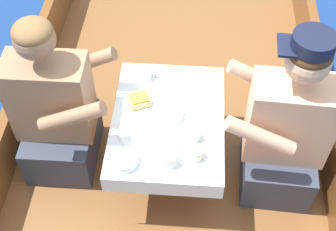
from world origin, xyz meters
TOP-DOWN VIEW (x-y plane):
  - ground_plane at (0.00, 0.00)m, footprint 60.00×60.00m
  - boat_deck at (0.00, 0.00)m, footprint 1.83×2.99m
  - gunwale_port at (-0.89, 0.00)m, footprint 0.06×2.99m
  - gunwale_starboard at (0.89, 0.00)m, footprint 0.06×2.99m
  - cockpit_table at (0.00, -0.13)m, footprint 0.56×0.77m
  - person_port at (-0.58, -0.11)m, footprint 0.53×0.44m
  - person_starboard at (0.58, -0.17)m, footprint 0.54×0.46m
  - plate_sandwich at (-0.15, -0.05)m, footprint 0.17×0.17m
  - plate_bread at (0.14, 0.04)m, footprint 0.20×0.20m
  - sandwich at (-0.15, -0.05)m, footprint 0.14×0.13m
  - bowl_port_near at (-0.18, -0.41)m, footprint 0.13×0.13m
  - bowl_starboard_near at (0.02, -0.12)m, footprint 0.12×0.12m
  - coffee_cup_port at (-0.14, 0.15)m, footprint 0.10×0.07m
  - coffee_cup_starboard at (0.03, -0.40)m, footprint 0.10×0.07m
  - coffee_cup_center at (0.13, -0.25)m, footprint 0.10×0.07m
  - tin_can at (0.15, -0.36)m, footprint 0.07×0.07m
  - utensil_fork_port at (-0.10, -0.14)m, footprint 0.04×0.17m
  - utensil_spoon_center at (-0.04, 0.14)m, footprint 0.15×0.10m
  - utensil_knife_starboard at (-0.22, -0.29)m, footprint 0.11×0.15m

SIDE VIEW (x-z plane):
  - ground_plane at x=0.00m, z-range 0.00..0.00m
  - boat_deck at x=0.00m, z-range 0.00..0.24m
  - gunwale_port at x=-0.89m, z-range 0.24..0.54m
  - gunwale_starboard at x=0.89m, z-range 0.24..0.54m
  - cockpit_table at x=0.00m, z-range 0.40..0.81m
  - person_port at x=-0.58m, z-range 0.14..1.11m
  - person_starboard at x=0.58m, z-range 0.14..1.15m
  - utensil_knife_starboard at x=-0.22m, z-range 0.65..0.66m
  - utensil_fork_port at x=-0.10m, z-range 0.65..0.66m
  - utensil_spoon_center at x=-0.04m, z-range 0.65..0.66m
  - plate_sandwich at x=-0.15m, z-range 0.65..0.66m
  - plate_bread at x=0.14m, z-range 0.65..0.66m
  - bowl_port_near at x=-0.18m, z-range 0.65..0.69m
  - bowl_starboard_near at x=0.02m, z-range 0.65..0.69m
  - tin_can at x=0.15m, z-range 0.65..0.71m
  - coffee_cup_center at x=0.13m, z-range 0.65..0.71m
  - sandwich at x=-0.15m, z-range 0.66..0.71m
  - coffee_cup_port at x=-0.14m, z-range 0.65..0.71m
  - coffee_cup_starboard at x=0.03m, z-range 0.65..0.72m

